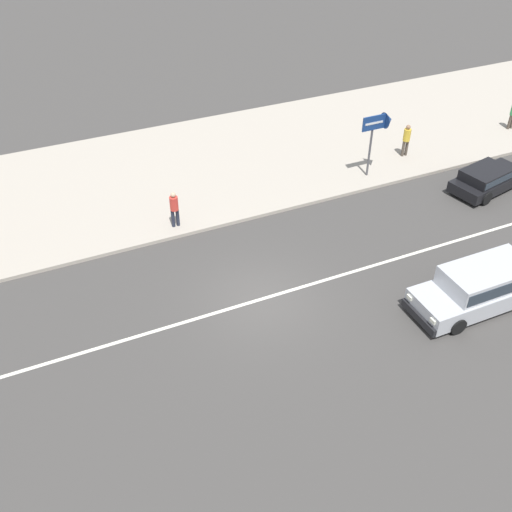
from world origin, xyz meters
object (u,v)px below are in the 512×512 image
hatchback_black_1 (488,178)px  pedestrian_far_end (407,138)px  pedestrian_by_shop (174,207)px  minivan_silver_2 (481,285)px  arrow_signboard (384,123)px

hatchback_black_1 → pedestrian_far_end: bearing=112.3°
hatchback_black_1 → pedestrian_by_shop: bearing=168.7°
minivan_silver_2 → pedestrian_by_shop: (-8.13, 8.67, 0.22)m
pedestrian_far_end → hatchback_black_1: bearing=-67.7°
arrow_signboard → pedestrian_by_shop: (-9.92, -0.31, -1.57)m
hatchback_black_1 → pedestrian_far_end: (-1.63, 3.97, 0.49)m
minivan_silver_2 → pedestrian_by_shop: 11.89m
pedestrian_by_shop → minivan_silver_2: bearing=-46.8°
minivan_silver_2 → pedestrian_by_shop: bearing=133.2°
minivan_silver_2 → pedestrian_far_end: (3.94, 9.90, 0.24)m
pedestrian_by_shop → pedestrian_far_end: 12.13m
pedestrian_far_end → minivan_silver_2: bearing=-111.7°
hatchback_black_1 → arrow_signboard: 5.28m
arrow_signboard → pedestrian_by_shop: 10.05m
pedestrian_by_shop → pedestrian_far_end: (12.07, 1.23, 0.01)m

